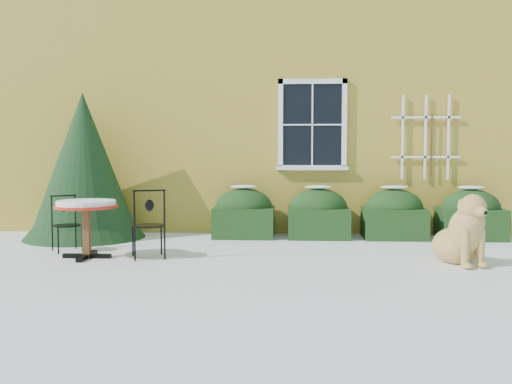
# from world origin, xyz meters

# --- Properties ---
(ground) EXTENTS (80.00, 80.00, 0.00)m
(ground) POSITION_xyz_m (0.00, 0.00, 0.00)
(ground) COLOR white
(ground) RESTS_ON ground
(house) EXTENTS (12.40, 8.40, 6.40)m
(house) POSITION_xyz_m (0.00, 7.00, 3.22)
(house) COLOR gold
(house) RESTS_ON ground
(hedge_row) EXTENTS (4.95, 0.80, 0.91)m
(hedge_row) POSITION_xyz_m (1.65, 2.55, 0.40)
(hedge_row) COLOR black
(hedge_row) RESTS_ON ground
(evergreen_shrub) EXTENTS (2.07, 2.07, 2.51)m
(evergreen_shrub) POSITION_xyz_m (-3.05, 2.31, 1.01)
(evergreen_shrub) COLOR black
(evergreen_shrub) RESTS_ON ground
(bistro_table) EXTENTS (0.87, 0.87, 0.81)m
(bistro_table) POSITION_xyz_m (-2.35, 0.43, 0.68)
(bistro_table) COLOR black
(bistro_table) RESTS_ON ground
(patio_chair_near) EXTENTS (0.55, 0.55, 0.97)m
(patio_chair_near) POSITION_xyz_m (-1.47, 0.46, 0.49)
(patio_chair_near) COLOR black
(patio_chair_near) RESTS_ON ground
(patio_chair_far) EXTENTS (0.52, 0.52, 0.84)m
(patio_chair_far) POSITION_xyz_m (-2.85, 0.97, 0.42)
(patio_chair_far) COLOR black
(patio_chair_far) RESTS_ON ground
(dog) EXTENTS (0.78, 1.09, 0.97)m
(dog) POSITION_xyz_m (2.78, 0.25, 0.39)
(dog) COLOR tan
(dog) RESTS_ON ground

